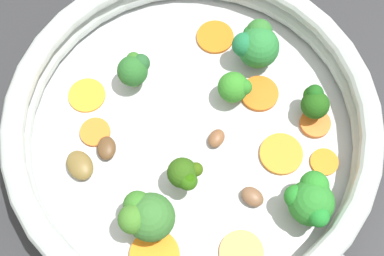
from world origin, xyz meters
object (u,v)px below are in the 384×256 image
object	(u,v)px
carrot_slice_5	(316,127)
broccoli_floret_4	(314,102)
broccoli_floret_0	(146,216)
broccoli_floret_2	(311,200)
carrot_slice_0	(95,132)
broccoli_floret_1	(235,88)
broccoli_floret_6	(256,44)
mushroom_piece_2	(80,165)
skillet	(192,136)
carrot_slice_7	(242,252)
carrot_slice_6	(87,95)
carrot_slice_8	(155,255)
carrot_slice_1	(259,94)
broccoli_floret_5	(184,175)
carrot_slice_3	(281,154)
mushroom_piece_3	(107,148)
carrot_slice_4	(215,37)
broccoli_floret_3	(134,69)
carrot_slice_2	(324,162)
mushroom_piece_0	(252,197)
mushroom_piece_1	(216,138)

from	to	relation	value
carrot_slice_5	broccoli_floret_4	size ratio (longest dim) A/B	0.80
broccoli_floret_0	broccoli_floret_2	bearing A→B (deg)	90.77
carrot_slice_0	broccoli_floret_1	size ratio (longest dim) A/B	0.79
broccoli_floret_6	mushroom_piece_2	size ratio (longest dim) A/B	1.55
carrot_slice_0	broccoli_floret_1	xyz separation A→B (m)	(-0.03, 0.15, 0.02)
skillet	carrot_slice_7	xyz separation A→B (m)	(0.13, 0.04, 0.01)
carrot_slice_6	carrot_slice_8	bearing A→B (deg)	20.10
carrot_slice_1	carrot_slice_7	size ratio (longest dim) A/B	0.95
broccoli_floret_5	carrot_slice_3	bearing A→B (deg)	102.47
carrot_slice_1	carrot_slice_6	distance (m)	0.18
carrot_slice_3	carrot_slice_6	xyz separation A→B (m)	(-0.08, -0.20, -0.00)
broccoli_floret_6	mushroom_piece_3	world-z (taller)	broccoli_floret_6
carrot_slice_4	broccoli_floret_4	world-z (taller)	broccoli_floret_4
broccoli_floret_3	broccoli_floret_5	distance (m)	0.13
carrot_slice_7	carrot_slice_8	xyz separation A→B (m)	(-0.00, -0.08, 0.00)
carrot_slice_7	carrot_slice_8	size ratio (longest dim) A/B	0.89
skillet	broccoli_floret_5	xyz separation A→B (m)	(0.05, -0.01, 0.03)
skillet	broccoli_floret_1	size ratio (longest dim) A/B	8.81
mushroom_piece_3	carrot_slice_4	bearing A→B (deg)	135.26
carrot_slice_0	carrot_slice_2	size ratio (longest dim) A/B	1.10
skillet	mushroom_piece_2	xyz separation A→B (m)	(0.03, -0.12, 0.01)
carrot_slice_0	carrot_slice_6	xyz separation A→B (m)	(-0.04, -0.01, -0.00)
carrot_slice_8	broccoli_floret_0	distance (m)	0.04
broccoli_floret_1	carrot_slice_8	bearing A→B (deg)	-30.01
broccoli_floret_4	carrot_slice_1	bearing A→B (deg)	-115.97
broccoli_floret_6	mushroom_piece_0	xyz separation A→B (m)	(0.16, -0.02, -0.02)
skillet	broccoli_floret_4	world-z (taller)	broccoli_floret_4
broccoli_floret_1	mushroom_piece_3	distance (m)	0.15
broccoli_floret_3	broccoli_floret_2	bearing A→B (deg)	46.04
broccoli_floret_0	broccoli_floret_3	size ratio (longest dim) A/B	1.24
carrot_slice_0	broccoli_floret_6	world-z (taller)	broccoli_floret_6
mushroom_piece_1	mushroom_piece_3	distance (m)	0.11
carrot_slice_4	mushroom_piece_2	size ratio (longest dim) A/B	1.24
carrot_slice_4	carrot_slice_6	size ratio (longest dim) A/B	1.05
broccoli_floret_4	mushroom_piece_0	world-z (taller)	broccoli_floret_4
broccoli_floret_3	carrot_slice_5	bearing A→B (deg)	69.25
broccoli_floret_2	broccoli_floret_3	bearing A→B (deg)	-133.96
carrot_slice_8	carrot_slice_7	bearing A→B (deg)	87.45
carrot_slice_8	broccoli_floret_6	size ratio (longest dim) A/B	0.93
carrot_slice_4	carrot_slice_2	bearing A→B (deg)	31.97
carrot_slice_3	mushroom_piece_1	xyz separation A→B (m)	(-0.02, -0.06, 0.00)
carrot_slice_5	broccoli_floret_1	xyz separation A→B (m)	(-0.04, -0.08, 0.02)
skillet	carrot_slice_7	size ratio (longest dim) A/B	8.24
carrot_slice_6	mushroom_piece_3	xyz separation A→B (m)	(0.06, 0.02, 0.00)
carrot_slice_4	broccoli_floret_1	distance (m)	0.08
carrot_slice_3	mushroom_piece_1	world-z (taller)	mushroom_piece_1
skillet	carrot_slice_4	xyz separation A→B (m)	(-0.11, 0.03, 0.01)
carrot_slice_3	carrot_slice_5	size ratio (longest dim) A/B	1.38
carrot_slice_2	broccoli_floret_0	distance (m)	0.19
carrot_slice_0	carrot_slice_5	xyz separation A→B (m)	(0.01, 0.23, 0.00)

